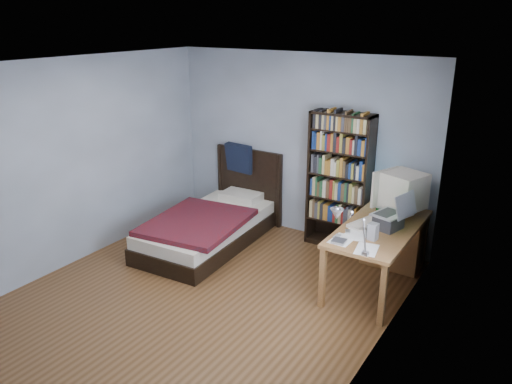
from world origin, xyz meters
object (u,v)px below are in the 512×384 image
keyboard (366,223)px  bookshelf (339,181)px  desk_lamp (342,219)px  soda_can (379,212)px  speaker (373,232)px  bed (212,224)px  crt_monitor (401,191)px  laptop (390,219)px  desk (390,238)px

keyboard → bookshelf: bookshelf is taller
desk_lamp → bookshelf: 2.06m
keyboard → soda_can: soda_can is taller
speaker → soda_can: bearing=110.9°
speaker → bed: bearing=179.4°
crt_monitor → bookshelf: bearing=162.9°
soda_can → laptop: bearing=-49.3°
desk → speaker: size_ratio=8.81×
desk → keyboard: bearing=-107.1°
soda_can → bookshelf: bookshelf is taller
laptop → desk_lamp: (-0.11, -1.12, 0.37)m
desk → speaker: bearing=-86.5°
desk_lamp → laptop: bearing=84.5°
soda_can → keyboard: bearing=-98.6°
keyboard → speaker: bearing=-42.5°
desk → bookshelf: size_ratio=0.89×
laptop → bookshelf: bookshelf is taller
desk_lamp → speaker: 0.85m
keyboard → bookshelf: (-0.67, 0.77, 0.16)m
laptop → bed: size_ratio=0.20×
crt_monitor → keyboard: bearing=-113.4°
bookshelf → laptop: bearing=-38.7°
bed → speaker: bearing=-7.4°
soda_can → bookshelf: (-0.71, 0.49, 0.11)m
soda_can → bed: bed is taller
desk_lamp → keyboard: (-0.15, 1.09, -0.47)m
desk → laptop: 0.63m
desk_lamp → keyboard: desk_lamp is taller
laptop → keyboard: 0.28m
desk → crt_monitor: size_ratio=2.73×
desk → laptop: size_ratio=3.70×
laptop → bed: bearing=-178.4°
crt_monitor → bed: 2.55m
keyboard → speaker: (0.20, -0.34, 0.07)m
desk → laptop: bearing=-76.5°
crt_monitor → bookshelf: bookshelf is taller
speaker → bookshelf: bookshelf is taller
laptop → desk_lamp: 1.18m
crt_monitor → soda_can: crt_monitor is taller
bookshelf → bed: bookshelf is taller
keyboard → speaker: speaker is taller
desk → desk_lamp: 1.76m
crt_monitor → desk_lamp: 1.60m
desk → bookshelf: 1.00m
bookshelf → keyboard: bearing=-48.9°
desk → keyboard: keyboard is taller
keyboard → bed: bearing=-161.3°
bed → bookshelf: bearing=28.6°
desk_lamp → bed: bearing=155.4°
laptop → desk_lamp: desk_lamp is taller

